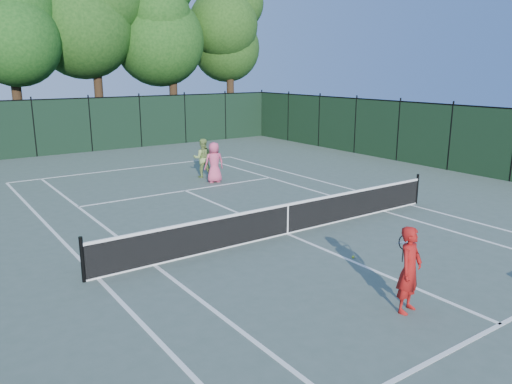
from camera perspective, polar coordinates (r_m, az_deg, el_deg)
ground at (r=14.46m, az=3.59°, el=-4.80°), size 90.00×90.00×0.00m
sideline_doubles_left at (r=12.04m, az=-17.58°, el=-9.39°), size 0.10×23.77×0.01m
sideline_doubles_right at (r=18.26m, az=17.19°, el=-1.41°), size 0.10×23.77×0.01m
sideline_singles_left at (r=12.47m, az=-11.53°, el=-8.19°), size 0.10×23.77×0.01m
sideline_singles_right at (r=17.22m, az=14.38°, el=-2.12°), size 0.10×23.77×0.01m
baseline_far at (r=24.58m, az=-13.94°, el=2.65°), size 10.97×0.10×0.01m
service_line_near at (r=10.65m, az=26.21°, el=-13.40°), size 8.23×0.10×0.01m
service_line_far at (r=19.67m, az=-8.10°, el=0.16°), size 8.23×0.10×0.01m
center_service_line at (r=14.46m, az=3.59°, el=-4.79°), size 0.10×12.80×0.01m
tennis_net at (r=14.32m, az=3.62°, el=-2.99°), size 11.69×0.09×1.06m
fence_far at (r=30.10m, az=-18.40°, el=7.25°), size 24.00×0.05×3.00m
tree_2 at (r=33.10m, az=-26.52°, el=17.91°), size 6.00×6.00×12.40m
tree_4 at (r=36.01m, az=-9.76°, el=19.33°), size 6.20×6.20×12.97m
tree_5 at (r=38.82m, az=-3.04°, el=18.46°), size 5.80×5.80×12.23m
coach at (r=10.17m, az=17.15°, el=-8.48°), size 0.86×0.78×1.73m
player_pink at (r=20.82m, az=-4.81°, el=3.39°), size 0.91×0.67×1.69m
player_green at (r=21.87m, az=-6.11°, el=3.88°), size 1.03×0.95×1.70m
loose_ball_midcourt at (r=12.87m, az=11.05°, el=-7.29°), size 0.07×0.07×0.07m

